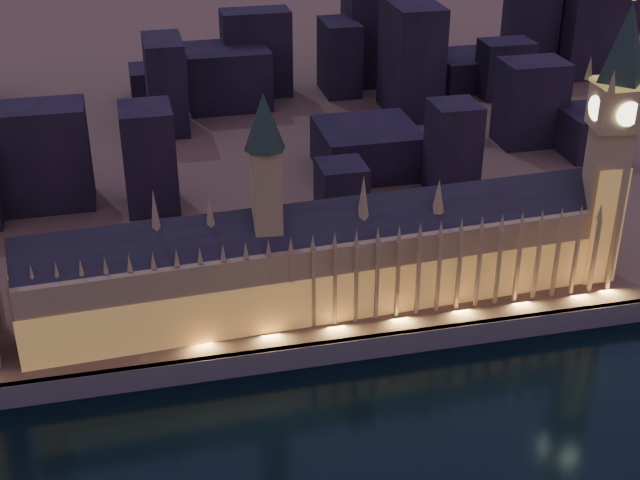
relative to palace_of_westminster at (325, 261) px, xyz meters
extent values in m
plane|color=black|center=(-8.23, -61.74, -26.37)|extent=(2000.00, 2000.00, 0.00)
cube|color=brown|center=(-8.23, 458.26, -22.37)|extent=(2000.00, 960.00, 8.00)
cube|color=#464E55|center=(-8.23, -20.74, -22.37)|extent=(2000.00, 2.50, 8.00)
cube|color=olive|center=(0.91, 0.26, -4.37)|extent=(200.76, 30.17, 28.00)
cube|color=#BD883F|center=(0.91, -9.99, -9.37)|extent=(200.00, 0.50, 18.00)
cube|color=black|center=(0.91, 0.26, 12.63)|extent=(200.57, 26.44, 16.26)
cube|color=olive|center=(-19.09, 0.26, 25.63)|extent=(9.00, 9.00, 32.00)
cone|color=#1B302B|center=(-19.09, 0.26, 50.63)|extent=(13.00, 13.00, 18.00)
cube|color=olive|center=(-99.09, -10.34, -4.37)|extent=(1.20, 1.20, 28.00)
cone|color=olive|center=(-99.09, -9.74, 12.63)|extent=(2.00, 2.00, 6.00)
cube|color=olive|center=(-91.95, -10.34, -4.37)|extent=(1.20, 1.20, 28.00)
cone|color=olive|center=(-91.95, -9.74, 12.63)|extent=(2.00, 2.00, 6.00)
cube|color=olive|center=(-84.81, -10.34, -4.37)|extent=(1.20, 1.20, 28.00)
cone|color=olive|center=(-84.81, -9.74, 12.63)|extent=(2.00, 2.00, 6.00)
cube|color=olive|center=(-77.66, -10.34, -4.37)|extent=(1.20, 1.20, 28.00)
cone|color=olive|center=(-77.66, -9.74, 12.63)|extent=(2.00, 2.00, 6.00)
cube|color=olive|center=(-70.52, -10.34, -4.37)|extent=(1.20, 1.20, 28.00)
cone|color=olive|center=(-70.52, -9.74, 12.63)|extent=(2.00, 2.00, 6.00)
cube|color=olive|center=(-63.38, -10.34, -4.37)|extent=(1.20, 1.20, 28.00)
cone|color=olive|center=(-63.38, -9.74, 12.63)|extent=(2.00, 2.00, 6.00)
cube|color=olive|center=(-56.24, -10.34, -4.37)|extent=(1.20, 1.20, 28.00)
cone|color=olive|center=(-56.24, -9.74, 12.63)|extent=(2.00, 2.00, 6.00)
cube|color=olive|center=(-49.09, -10.34, -4.37)|extent=(1.20, 1.20, 28.00)
cone|color=olive|center=(-49.09, -9.74, 12.63)|extent=(2.00, 2.00, 6.00)
cube|color=olive|center=(-41.95, -10.34, -4.37)|extent=(1.20, 1.20, 28.00)
cone|color=olive|center=(-41.95, -9.74, 12.63)|extent=(2.00, 2.00, 6.00)
cube|color=olive|center=(-34.81, -10.34, -4.37)|extent=(1.20, 1.20, 28.00)
cone|color=olive|center=(-34.81, -9.74, 12.63)|extent=(2.00, 2.00, 6.00)
cube|color=olive|center=(-27.66, -10.34, -4.37)|extent=(1.20, 1.20, 28.00)
cone|color=olive|center=(-27.66, -9.74, 12.63)|extent=(2.00, 2.00, 6.00)
cube|color=olive|center=(-20.52, -10.34, -4.37)|extent=(1.20, 1.20, 28.00)
cone|color=olive|center=(-20.52, -9.74, 12.63)|extent=(2.00, 2.00, 6.00)
cube|color=olive|center=(-13.38, -10.34, -4.37)|extent=(1.20, 1.20, 28.00)
cone|color=olive|center=(-13.38, -9.74, 12.63)|extent=(2.00, 2.00, 6.00)
cube|color=olive|center=(-6.24, -10.34, -4.37)|extent=(1.20, 1.20, 28.00)
cone|color=olive|center=(-6.24, -9.74, 12.63)|extent=(2.00, 2.00, 6.00)
cube|color=olive|center=(0.91, -10.34, -4.37)|extent=(1.20, 1.20, 28.00)
cone|color=olive|center=(0.91, -9.74, 12.63)|extent=(2.00, 2.00, 6.00)
cube|color=olive|center=(8.05, -10.34, -4.37)|extent=(1.20, 1.20, 28.00)
cone|color=olive|center=(8.05, -9.74, 12.63)|extent=(2.00, 2.00, 6.00)
cube|color=olive|center=(15.19, -10.34, -4.37)|extent=(1.20, 1.20, 28.00)
cone|color=olive|center=(15.19, -9.74, 12.63)|extent=(2.00, 2.00, 6.00)
cube|color=olive|center=(22.34, -10.34, -4.37)|extent=(1.20, 1.20, 28.00)
cone|color=olive|center=(22.34, -9.74, 12.63)|extent=(2.00, 2.00, 6.00)
cube|color=olive|center=(29.48, -10.34, -4.37)|extent=(1.20, 1.20, 28.00)
cone|color=olive|center=(29.48, -9.74, 12.63)|extent=(2.00, 2.00, 6.00)
cube|color=olive|center=(36.62, -10.34, -4.37)|extent=(1.20, 1.20, 28.00)
cone|color=olive|center=(36.62, -9.74, 12.63)|extent=(2.00, 2.00, 6.00)
cube|color=olive|center=(43.76, -10.34, -4.37)|extent=(1.20, 1.20, 28.00)
cone|color=olive|center=(43.76, -9.74, 12.63)|extent=(2.00, 2.00, 6.00)
cube|color=olive|center=(50.91, -10.34, -4.37)|extent=(1.20, 1.20, 28.00)
cone|color=olive|center=(50.91, -9.74, 12.63)|extent=(2.00, 2.00, 6.00)
cube|color=olive|center=(58.05, -10.34, -4.37)|extent=(1.20, 1.20, 28.00)
cone|color=olive|center=(58.05, -9.74, 12.63)|extent=(2.00, 2.00, 6.00)
cube|color=olive|center=(65.19, -10.34, -4.37)|extent=(1.20, 1.20, 28.00)
cone|color=olive|center=(65.19, -9.74, 12.63)|extent=(2.00, 2.00, 6.00)
cube|color=olive|center=(72.34, -10.34, -4.37)|extent=(1.20, 1.20, 28.00)
cone|color=olive|center=(72.34, -9.74, 12.63)|extent=(2.00, 2.00, 6.00)
cube|color=olive|center=(79.48, -10.34, -4.37)|extent=(1.20, 1.20, 28.00)
cone|color=olive|center=(79.48, -9.74, 12.63)|extent=(2.00, 2.00, 6.00)
cube|color=olive|center=(86.62, -10.34, -4.37)|extent=(1.20, 1.20, 28.00)
cone|color=olive|center=(86.62, -9.74, 12.63)|extent=(2.00, 2.00, 6.00)
cube|color=olive|center=(93.76, -10.34, -4.37)|extent=(1.20, 1.20, 28.00)
cone|color=olive|center=(93.76, -9.74, 12.63)|extent=(2.00, 2.00, 6.00)
cube|color=olive|center=(100.91, -10.34, -4.37)|extent=(1.20, 1.20, 28.00)
cone|color=olive|center=(100.91, -9.74, 12.63)|extent=(2.00, 2.00, 6.00)
cone|color=olive|center=(-54.09, 0.26, 22.63)|extent=(4.40, 4.40, 18.00)
cone|color=olive|center=(-37.09, 0.26, 20.63)|extent=(4.40, 4.40, 14.00)
cone|color=olive|center=(12.91, 0.26, 21.63)|extent=(4.40, 4.40, 16.00)
cone|color=olive|center=(38.91, 0.26, 19.63)|extent=(4.40, 4.40, 12.00)
cube|color=olive|center=(99.77, 0.26, 10.02)|extent=(13.76, 13.76, 56.78)
cube|color=#BD883F|center=(99.77, -5.94, 3.63)|extent=(12.00, 0.50, 44.00)
cube|color=olive|center=(99.77, 0.26, 45.94)|extent=(15.00, 15.00, 15.07)
cube|color=#F2C64C|center=(99.77, 0.26, 54.07)|extent=(15.75, 15.75, 1.20)
cone|color=#1B302B|center=(99.77, 0.26, 67.67)|extent=(18.00, 18.00, 26.00)
cylinder|color=#FFF2BF|center=(99.77, -7.49, 45.94)|extent=(8.40, 0.50, 8.40)
cylinder|color=#FFF2BF|center=(99.77, 8.01, 45.94)|extent=(8.40, 0.50, 8.40)
cylinder|color=#FFF2BF|center=(92.02, 0.26, 45.94)|extent=(0.50, 8.40, 8.40)
cylinder|color=#FFF2BF|center=(107.52, 0.26, 45.94)|extent=(0.50, 8.40, 8.40)
cone|color=olive|center=(92.27, -7.24, 57.47)|extent=(2.60, 2.60, 8.00)
cone|color=olive|center=(92.27, 7.76, 57.47)|extent=(2.60, 2.60, 8.00)
cone|color=olive|center=(107.27, 7.76, 57.47)|extent=(2.60, 2.60, 8.00)
cube|color=black|center=(23.48, 68.85, -6.92)|extent=(19.03, 19.80, 22.91)
cube|color=black|center=(219.78, 222.39, 6.91)|extent=(42.59, 22.95, 50.56)
cube|color=black|center=(75.45, 80.27, 1.96)|extent=(19.65, 20.18, 40.66)
cube|color=black|center=(62.41, 225.56, 2.11)|extent=(19.44, 30.73, 40.97)
cube|color=black|center=(15.98, 231.86, 5.64)|extent=(37.76, 19.44, 48.03)
cube|color=black|center=(-37.76, 187.81, 5.13)|extent=(18.99, 34.57, 47.01)
cube|color=black|center=(-51.82, 95.26, 3.65)|extent=(21.11, 25.14, 44.05)
cube|color=black|center=(-94.66, 106.93, 3.60)|extent=(38.19, 23.57, 43.95)
cube|color=black|center=(142.61, 221.24, -9.31)|extent=(43.78, 39.06, 18.13)
cube|color=black|center=(-2.66, 218.04, -2.30)|extent=(44.53, 36.65, 32.14)
cube|color=black|center=(-34.20, 238.11, -9.37)|extent=(40.45, 27.15, 18.00)
cube|color=black|center=(90.62, 183.82, 11.10)|extent=(24.63, 41.01, 58.95)
cube|color=black|center=(46.83, 112.84, -7.86)|extent=(44.15, 42.43, 21.02)
cube|color=black|center=(133.48, 127.58, 2.33)|extent=(30.39, 22.61, 41.40)
cube|color=black|center=(151.16, 197.75, -2.51)|extent=(28.33, 19.81, 31.73)
cube|color=black|center=(155.02, 108.75, -7.81)|extent=(24.83, 31.49, 21.12)
cube|color=black|center=(108.95, 239.85, 5.81)|extent=(19.19, 29.53, 48.36)
cube|color=black|center=(82.32, 238.26, 17.88)|extent=(26.00, 26.00, 72.51)
cube|color=black|center=(183.95, 238.26, 11.09)|extent=(26.00, 26.00, 58.92)
camera|label=1|loc=(-60.69, -252.53, 143.91)|focal=50.00mm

